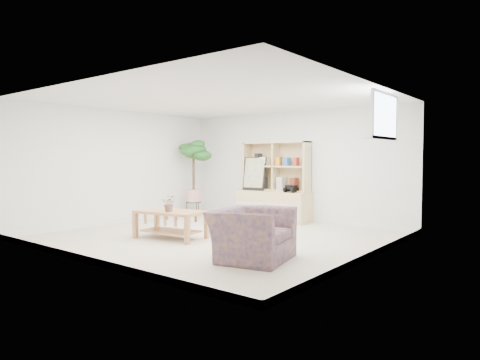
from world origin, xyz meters
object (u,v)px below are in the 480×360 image
Objects in this scene: floor_tree at (194,178)px; armchair at (252,231)px; storage_unit at (273,181)px; coffee_table at (171,225)px.

floor_tree is 1.70× the size of armchair.
storage_unit reaches higher than armchair.
coffee_table is 1.09× the size of armchair.
storage_unit is 1.48× the size of coffee_table.
floor_tree reaches higher than coffee_table.
coffee_table is 2.06m from armchair.
floor_tree is 4.72m from armchair.
storage_unit reaches higher than coffee_table.
floor_tree is (-1.98, -0.48, 0.04)m from storage_unit.
floor_tree is at bearing 41.26° from armchair.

